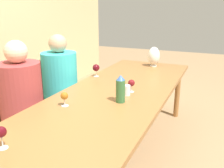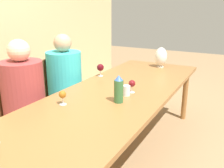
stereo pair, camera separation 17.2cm
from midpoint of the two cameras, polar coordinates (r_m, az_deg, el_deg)
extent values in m
plane|color=#937551|center=(2.66, 1.70, -17.82)|extent=(14.00, 14.00, 0.00)
cube|color=#936033|center=(2.32, 1.85, -3.01)|extent=(3.07, 0.98, 0.04)
cylinder|color=#936033|center=(3.63, 17.65, -2.46)|extent=(0.07, 0.07, 0.70)
cylinder|color=#936033|center=(3.83, 6.19, -0.68)|extent=(0.07, 0.07, 0.70)
cylinder|color=#336638|center=(2.11, 3.87, -1.70)|extent=(0.08, 0.08, 0.20)
cone|color=#33599E|center=(2.08, 3.93, 1.42)|extent=(0.07, 0.07, 0.04)
cylinder|color=silver|center=(2.29, 5.48, -1.53)|extent=(0.07, 0.07, 0.09)
cylinder|color=silver|center=(3.45, 12.41, 3.91)|extent=(0.09, 0.09, 0.01)
ellipsoid|color=silver|center=(3.43, 12.55, 6.07)|extent=(0.16, 0.16, 0.25)
cylinder|color=silver|center=(2.93, -0.98, 1.85)|extent=(0.06, 0.06, 0.00)
cylinder|color=silver|center=(2.93, -0.98, 2.49)|extent=(0.01, 0.01, 0.07)
sphere|color=#510C14|center=(2.91, -0.99, 3.78)|extent=(0.08, 0.08, 0.08)
cylinder|color=silver|center=(2.11, -8.84, -4.63)|extent=(0.06, 0.06, 0.00)
cylinder|color=silver|center=(2.10, -8.87, -3.85)|extent=(0.01, 0.01, 0.06)
sphere|color=#995B19|center=(2.08, -8.95, -2.42)|extent=(0.06, 0.06, 0.06)
cylinder|color=silver|center=(2.39, 6.60, -1.90)|extent=(0.06, 0.06, 0.00)
cylinder|color=silver|center=(2.38, 6.63, -1.20)|extent=(0.01, 0.01, 0.06)
sphere|color=maroon|center=(2.37, 6.68, 0.11)|extent=(0.07, 0.07, 0.07)
cube|color=brown|center=(2.60, -17.10, -8.59)|extent=(0.44, 0.44, 0.04)
cube|color=brown|center=(2.64, -20.70, -2.17)|extent=(0.40, 0.03, 0.51)
cylinder|color=brown|center=(2.48, -16.60, -15.89)|extent=(0.04, 0.04, 0.40)
cylinder|color=brown|center=(2.71, -10.88, -12.31)|extent=(0.04, 0.04, 0.40)
cylinder|color=brown|center=(2.73, -22.47, -13.23)|extent=(0.04, 0.04, 0.40)
cylinder|color=brown|center=(2.94, -16.75, -10.26)|extent=(0.04, 0.04, 0.40)
cube|color=brown|center=(3.02, -8.86, -4.31)|extent=(0.44, 0.44, 0.04)
cube|color=brown|center=(3.06, -12.09, 1.16)|extent=(0.40, 0.03, 0.51)
cylinder|color=brown|center=(2.87, -7.88, -10.34)|extent=(0.04, 0.04, 0.40)
cylinder|color=brown|center=(3.15, -3.80, -7.58)|extent=(0.04, 0.04, 0.40)
cylinder|color=brown|center=(3.09, -13.65, -8.59)|extent=(0.04, 0.04, 0.40)
cylinder|color=brown|center=(3.36, -9.34, -6.20)|extent=(0.04, 0.04, 0.40)
cube|color=#2D2D38|center=(2.65, -15.62, -12.89)|extent=(0.30, 0.22, 0.44)
cylinder|color=#993838|center=(2.48, -17.75, -1.89)|extent=(0.40, 0.40, 0.60)
sphere|color=beige|center=(2.39, -18.64, 7.29)|extent=(0.20, 0.20, 0.20)
cube|color=#2D2D38|center=(3.07, -7.64, -8.06)|extent=(0.30, 0.22, 0.44)
cylinder|color=#33B7BC|center=(2.92, -9.15, 1.50)|extent=(0.40, 0.40, 0.60)
sphere|color=tan|center=(2.84, -9.53, 9.26)|extent=(0.20, 0.20, 0.20)
camera|label=1|loc=(0.09, -87.85, 0.67)|focal=40.00mm
camera|label=2|loc=(0.09, 92.15, -0.67)|focal=40.00mm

